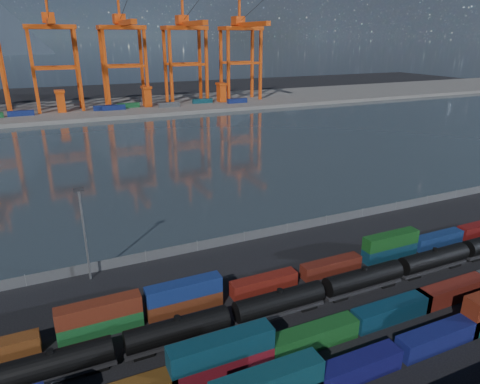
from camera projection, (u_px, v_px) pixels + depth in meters
name	position (u px, v px, depth m)	size (l,w,h in m)	color
ground	(324.00, 319.00, 62.77)	(700.00, 700.00, 0.00)	black
harbor_water	(153.00, 153.00, 152.57)	(700.00, 700.00, 0.00)	#28333A
far_quay	(109.00, 108.00, 242.03)	(700.00, 70.00, 2.00)	#514F4C
container_row_south	(422.00, 338.00, 55.40)	(140.35, 2.62, 5.58)	#46494B
container_row_mid	(356.00, 320.00, 59.63)	(142.83, 2.67, 5.68)	#484C4E
container_row_north	(230.00, 289.00, 67.09)	(127.77, 2.34, 4.98)	navy
tanker_string	(363.00, 279.00, 69.02)	(107.55, 3.13, 4.47)	black
waterfront_fence	(244.00, 237.00, 86.38)	(160.12, 0.12, 2.20)	#595B5E
yard_light_mast	(84.00, 229.00, 70.16)	(1.60, 0.40, 16.60)	slate
gantry_cranes	(88.00, 37.00, 220.52)	(199.23, 46.52, 63.00)	#D8460F
quay_containers	(91.00, 109.00, 224.53)	(172.58, 10.99, 2.60)	navy
straddle_carriers	(105.00, 98.00, 230.17)	(140.00, 7.00, 11.10)	#D8460F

